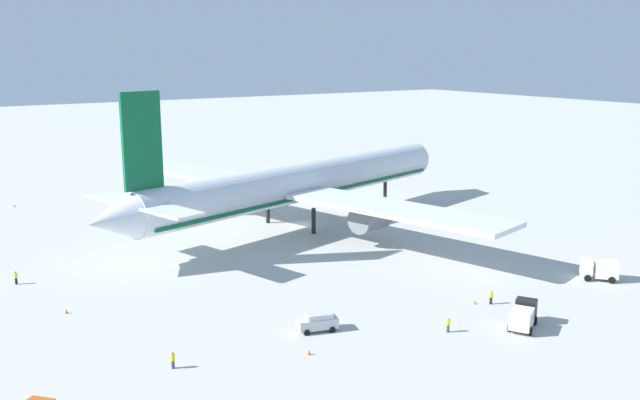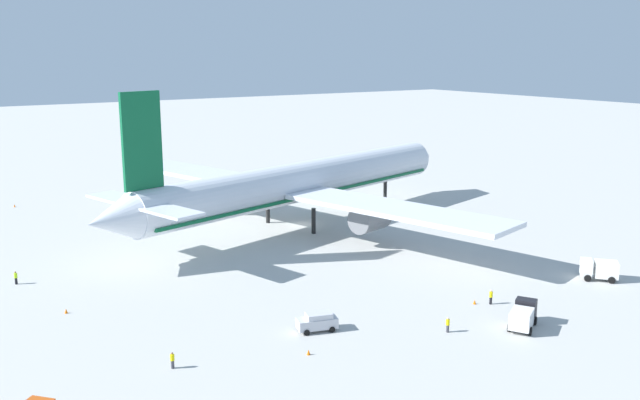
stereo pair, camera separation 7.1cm
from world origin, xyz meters
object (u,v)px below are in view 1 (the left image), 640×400
Objects in this scene: airliner at (298,184)px; traffic_cone_0 at (309,352)px; service_truck_0 at (523,315)px; ground_worker_3 at (491,297)px; service_truck_2 at (599,269)px; ground_worker_1 at (448,325)px; ground_worker_0 at (173,360)px; service_van at (318,321)px; traffic_cone_1 at (475,302)px; traffic_cone_2 at (66,311)px; traffic_cone_3 at (14,206)px; ground_worker_2 at (16,278)px.

airliner is 143.63× the size of traffic_cone_0.
airliner is 14.92× the size of service_truck_0.
airliner is 44.36m from ground_worker_3.
ground_worker_3 is at bearing 175.69° from service_truck_2.
ground_worker_0 is at bearing 164.24° from ground_worker_1.
service_van reaches higher than traffic_cone_1.
airliner is 143.63× the size of traffic_cone_2.
traffic_cone_3 is at bearing 122.96° from service_truck_2.
service_truck_0 reaches higher than ground_worker_2.
ground_worker_0 is at bearing -133.71° from airliner.
airliner is 43.48m from traffic_cone_1.
traffic_cone_0 is 1.00× the size of traffic_cone_3.
service_truck_0 is 36.91m from ground_worker_0.
traffic_cone_1 is (-20.02, 2.42, -1.17)m from service_truck_2.
service_truck_2 is 3.11× the size of ground_worker_0.
service_truck_0 is at bearing -24.97° from ground_worker_1.
ground_worker_1 is 9.48m from traffic_cone_1.
service_van is at bearing -42.70° from traffic_cone_2.
traffic_cone_0 is at bearing 167.77° from ground_worker_1.
airliner reaches higher than ground_worker_2.
traffic_cone_2 is at bearing -155.29° from airliner.
service_truck_2 is 2.95× the size of ground_worker_2.
service_truck_2 is 9.14× the size of traffic_cone_2.
traffic_cone_3 is (-37.91, 85.51, -0.63)m from ground_worker_3.
airliner reaches higher than ground_worker_1.
ground_worker_0 is 0.98× the size of ground_worker_1.
airliner is 47.89× the size of ground_worker_1.
traffic_cone_3 is (-56.34, 86.89, -1.17)m from service_truck_2.
service_truck_2 is at bearing -68.03° from airliner.
ground_worker_2 reaches higher than traffic_cone_3.
ground_worker_1 is at bearing -15.76° from ground_worker_0.
ground_worker_0 is (-37.71, -39.45, -6.48)m from airliner.
ground_worker_1 is (-7.56, 3.52, -0.58)m from service_truck_0.
service_truck_2 is at bearing -4.31° from ground_worker_3.
traffic_cone_0 is (-25.29, -0.01, -0.63)m from ground_worker_3.
service_van is at bearing 148.95° from service_truck_0.
traffic_cone_3 is at bearing 113.27° from traffic_cone_1.
traffic_cone_3 is (-38.07, 41.61, -7.03)m from airliner.
ground_worker_1 is 15.67m from traffic_cone_0.
service_van reaches higher than ground_worker_2.
service_truck_2 is (20.85, 5.46, 0.04)m from service_truck_0.
traffic_cone_0 is (20.31, -37.95, -0.59)m from ground_worker_2.
airliner is 56.83m from traffic_cone_3.
airliner reaches higher than service_truck_2.
service_truck_2 is 2.84× the size of ground_worker_3.
traffic_cone_1 is (23.71, 1.04, 0.00)m from traffic_cone_0.
ground_worker_3 is (45.60, -37.94, 0.04)m from ground_worker_2.
service_truck_0 is 1.15× the size of service_van.
traffic_cone_2 is (-41.06, 23.17, 0.00)m from traffic_cone_1.
ground_worker_1 reaches higher than traffic_cone_3.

